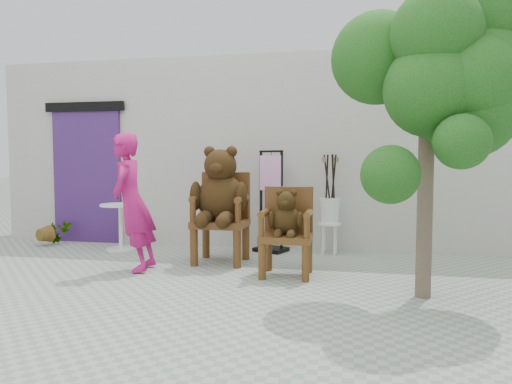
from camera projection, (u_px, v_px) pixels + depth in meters
ground_plane at (219, 296)px, 4.58m from camera, size 60.00×60.00×0.00m
back_wall at (270, 152)px, 7.52m from camera, size 9.00×1.00×3.00m
doorway at (87, 173)px, 7.60m from camera, size 1.40×0.11×2.33m
chair_big at (221, 198)px, 6.05m from camera, size 0.77×0.81×1.55m
chair_small at (287, 223)px, 5.39m from camera, size 0.60×0.55×1.04m
person at (132, 202)px, 5.60m from camera, size 0.48×0.66×1.69m
cafe_table at (121, 221)px, 6.94m from camera, size 0.60×0.60×0.70m
display_stand at (271, 213)px, 6.81m from camera, size 0.55×0.49×1.51m
stool_bucket at (330, 210)px, 6.64m from camera, size 0.32×0.32×1.45m
tree at (443, 73)px, 4.32m from camera, size 1.81×1.48×3.17m
potted_plant at (53, 231)px, 7.36m from camera, size 0.51×0.48×0.46m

